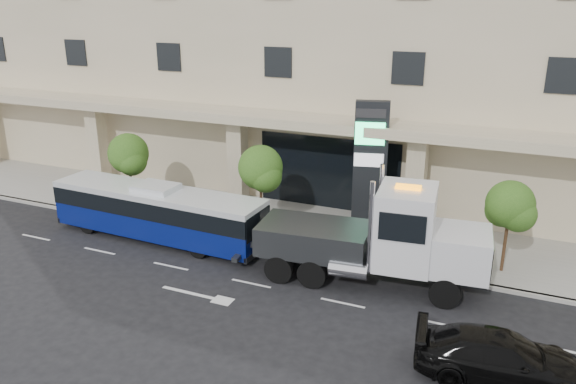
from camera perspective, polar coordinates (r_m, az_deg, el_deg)
name	(u,v)px	position (r m, az deg, el deg)	size (l,w,h in m)	color
ground	(267,268)	(24.93, -2.18, -7.77)	(120.00, 120.00, 0.00)	black
sidewalk	(308,227)	(29.07, 2.06, -3.54)	(120.00, 6.00, 0.15)	gray
curb	(285,249)	(26.54, -0.32, -5.83)	(120.00, 0.30, 0.15)	gray
convention_center	(371,20)	(36.77, 8.46, 16.91)	(60.00, 17.60, 20.00)	tan
tree_left	(129,156)	(31.79, -15.86, 3.51)	(2.27, 2.20, 4.22)	#422B19
tree_mid	(261,171)	(27.53, -2.77, 2.18)	(2.28, 2.20, 4.38)	#422B19
tree_right	(510,208)	(25.01, 21.66, -1.51)	(2.10, 2.00, 4.04)	#422B19
city_bus	(158,212)	(28.03, -13.10, -1.95)	(11.20, 2.72, 2.82)	black
tow_truck	(381,240)	(23.15, 9.41, -4.81)	(10.63, 3.50, 4.82)	#2D3033
black_sedan	(501,357)	(19.24, 20.83, -15.41)	(2.13, 5.25, 1.52)	black
signage_pylon	(370,166)	(27.82, 8.32, 2.61)	(1.71, 0.96, 6.53)	black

